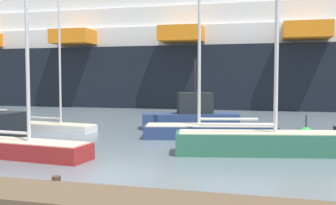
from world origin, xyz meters
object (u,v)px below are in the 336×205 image
object	(u,v)px
sailboat_1	(20,144)
fishing_boat_2	(191,116)
sailboat_3	(209,128)
cruise_ship	(195,49)
channel_buoy_1	(306,134)
sailboat_0	(262,139)
sailboat_2	(55,125)

from	to	relation	value
sailboat_1	fishing_boat_2	distance (m)	12.14
sailboat_3	cruise_ship	size ratio (longest dim) A/B	0.10
fishing_boat_2	channel_buoy_1	size ratio (longest dim) A/B	4.61
sailboat_0	sailboat_2	distance (m)	13.30
sailboat_0	sailboat_1	size ratio (longest dim) A/B	1.07
sailboat_3	cruise_ship	distance (m)	29.23
sailboat_1	fishing_boat_2	bearing A→B (deg)	71.07
sailboat_1	sailboat_3	bearing A→B (deg)	53.01
channel_buoy_1	cruise_ship	distance (m)	30.88
channel_buoy_1	sailboat_3	bearing A→B (deg)	178.06
sailboat_3	sailboat_2	bearing A→B (deg)	-14.30
sailboat_2	fishing_boat_2	xyz separation A→B (m)	(7.90, 3.47, 0.41)
sailboat_0	cruise_ship	xyz separation A→B (m)	(-9.10, 32.00, 6.38)
channel_buoy_1	cruise_ship	bearing A→B (deg)	111.86
sailboat_0	fishing_boat_2	size ratio (longest dim) A/B	1.85
sailboat_3	fishing_boat_2	distance (m)	4.07
sailboat_1	sailboat_2	size ratio (longest dim) A/B	1.23
sailboat_3	fishing_boat_2	xyz separation A→B (m)	(-1.74, 3.67, 0.27)
sailboat_0	fishing_boat_2	world-z (taller)	sailboat_0
sailboat_0	sailboat_2	world-z (taller)	sailboat_0
sailboat_0	sailboat_2	xyz separation A→B (m)	(-12.56, 4.37, -0.24)
sailboat_0	fishing_boat_2	bearing A→B (deg)	109.01
sailboat_3	channel_buoy_1	size ratio (longest dim) A/B	8.48
cruise_ship	channel_buoy_1	bearing A→B (deg)	-68.93
sailboat_0	channel_buoy_1	world-z (taller)	sailboat_0
fishing_boat_2	channel_buoy_1	bearing A→B (deg)	-49.42
sailboat_1	fishing_boat_2	size ratio (longest dim) A/B	1.73
sailboat_0	sailboat_1	bearing A→B (deg)	-173.39
sailboat_2	cruise_ship	bearing A→B (deg)	90.11
sailboat_0	channel_buoy_1	bearing A→B (deg)	50.26
channel_buoy_1	cruise_ship	world-z (taller)	cruise_ship
sailboat_2	channel_buoy_1	world-z (taller)	sailboat_2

